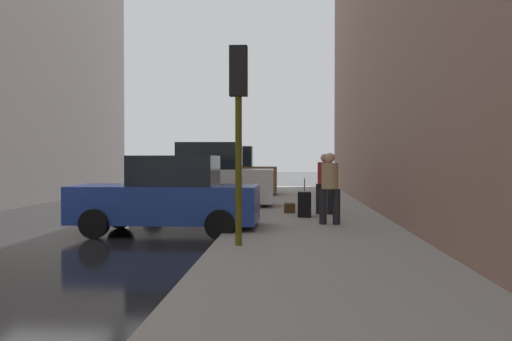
# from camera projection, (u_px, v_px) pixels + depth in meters

# --- Properties ---
(ground_plane) EXTENTS (120.00, 120.00, 0.00)m
(ground_plane) POSITION_uv_depth(u_px,v_px,m) (44.00, 237.00, 12.58)
(ground_plane) COLOR black
(sidewalk) EXTENTS (4.00, 40.00, 0.15)m
(sidewalk) POSITION_uv_depth(u_px,v_px,m) (316.00, 235.00, 12.24)
(sidewalk) COLOR gray
(sidewalk) RESTS_ON ground_plane
(parked_blue_sedan) EXTENTS (4.23, 2.11, 1.79)m
(parked_blue_sedan) POSITION_uv_depth(u_px,v_px,m) (168.00, 197.00, 13.07)
(parked_blue_sedan) COLOR navy
(parked_blue_sedan) RESTS_ON ground_plane
(parked_white_van) EXTENTS (4.63, 2.12, 2.25)m
(parked_white_van) POSITION_uv_depth(u_px,v_px,m) (205.00, 179.00, 18.93)
(parked_white_van) COLOR silver
(parked_white_van) RESTS_ON ground_plane
(parked_bronze_suv) EXTENTS (4.65, 2.16, 2.25)m
(parked_bronze_suv) POSITION_uv_depth(u_px,v_px,m) (226.00, 174.00, 25.06)
(parked_bronze_suv) COLOR brown
(parked_bronze_suv) RESTS_ON ground_plane
(fire_hydrant) EXTENTS (0.42, 0.22, 0.70)m
(fire_hydrant) POSITION_uv_depth(u_px,v_px,m) (253.00, 204.00, 15.45)
(fire_hydrant) COLOR red
(fire_hydrant) RESTS_ON sidewalk
(traffic_light) EXTENTS (0.32, 0.32, 3.60)m
(traffic_light) POSITION_uv_depth(u_px,v_px,m) (239.00, 101.00, 10.28)
(traffic_light) COLOR #514C0F
(traffic_light) RESTS_ON sidewalk
(pedestrian_in_red_jacket) EXTENTS (0.53, 0.48, 1.71)m
(pedestrian_in_red_jacket) POSITION_uv_depth(u_px,v_px,m) (325.00, 180.00, 16.13)
(pedestrian_in_red_jacket) COLOR black
(pedestrian_in_red_jacket) RESTS_ON sidewalk
(pedestrian_in_tan_coat) EXTENTS (0.52, 0.44, 1.71)m
(pedestrian_in_tan_coat) POSITION_uv_depth(u_px,v_px,m) (330.00, 184.00, 13.60)
(pedestrian_in_tan_coat) COLOR black
(pedestrian_in_tan_coat) RESTS_ON sidewalk
(rolling_suitcase) EXTENTS (0.38, 0.57, 1.04)m
(rolling_suitcase) POSITION_uv_depth(u_px,v_px,m) (304.00, 204.00, 15.41)
(rolling_suitcase) COLOR black
(rolling_suitcase) RESTS_ON sidewalk
(duffel_bag) EXTENTS (0.32, 0.44, 0.28)m
(duffel_bag) POSITION_uv_depth(u_px,v_px,m) (290.00, 208.00, 16.57)
(duffel_bag) COLOR #472D19
(duffel_bag) RESTS_ON sidewalk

